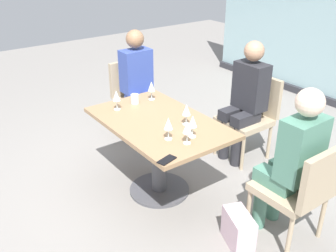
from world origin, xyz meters
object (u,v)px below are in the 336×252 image
wine_glass_5 (187,128)px  handbag_0 (238,230)px  chair_far_right (301,188)px  wine_glass_1 (186,110)px  chair_far_left (135,94)px  wine_glass_4 (193,122)px  wine_glass_0 (116,96)px  cell_phone_on_table (167,160)px  person_near_window (246,96)px  wine_glass_3 (151,87)px  person_far_right (293,158)px  chair_near_window (251,112)px  person_far_left (139,81)px  coffee_cup (135,99)px  wine_glass_2 (168,124)px  dining_table_main (159,141)px

wine_glass_5 → handbag_0: bearing=16.4°
chair_far_right → wine_glass_1: bearing=-161.5°
chair_far_left → wine_glass_4: (1.56, -0.42, 0.37)m
chair_far_right → chair_far_left: size_ratio=1.00×
wine_glass_0 → cell_phone_on_table: (1.00, -0.16, -0.13)m
person_near_window → wine_glass_4: person_near_window is taller
wine_glass_3 → cell_phone_on_table: size_ratio=1.28×
wine_glass_0 → wine_glass_1: bearing=27.0°
person_far_right → chair_far_right: bearing=0.0°
handbag_0 → chair_near_window: bearing=151.6°
wine_glass_3 → handbag_0: wine_glass_3 is taller
cell_phone_on_table → wine_glass_4: bearing=100.7°
cell_phone_on_table → person_near_window: bearing=98.1°
person_near_window → person_far_left: (-1.05, -0.61, 0.00)m
chair_far_left → chair_far_right: bearing=0.0°
chair_near_window → chair_far_left: size_ratio=1.00×
wine_glass_0 → handbag_0: bearing=10.6°
wine_glass_5 → person_far_left: bearing=160.9°
person_far_left → person_far_right: bearing=0.0°
handbag_0 → coffee_cup: bearing=-156.8°
wine_glass_5 → coffee_cup: size_ratio=2.06×
wine_glass_5 → cell_phone_on_table: 0.32m
chair_far_left → person_far_right: bearing=-0.0°
wine_glass_3 → wine_glass_5: (0.90, -0.28, 0.00)m
wine_glass_1 → cell_phone_on_table: 0.62m
wine_glass_2 → person_far_right: bearing=39.5°
person_near_window → wine_glass_1: size_ratio=6.81×
person_near_window → coffee_cup: bearing=-113.4°
dining_table_main → chair_far_left: (-1.16, 0.47, -0.04)m
chair_far_right → dining_table_main: bearing=-158.1°
wine_glass_2 → handbag_0: wine_glass_2 is taller
handbag_0 → wine_glass_4: bearing=-154.6°
person_near_window → wine_glass_5: bearing=-67.9°
wine_glass_0 → wine_glass_5: (0.88, 0.11, 0.00)m
chair_far_right → chair_near_window: 1.37m
cell_phone_on_table → wine_glass_1: bearing=114.3°
wine_glass_2 → person_near_window: bearing=104.9°
handbag_0 → wine_glass_3: bearing=-164.4°
cell_phone_on_table → wine_glass_2: bearing=127.8°
chair_near_window → wine_glass_0: size_ratio=4.70×
person_near_window → handbag_0: bearing=-46.8°
person_near_window → cell_phone_on_table: 1.52m
chair_far_left → wine_glass_5: 1.74m
person_far_right → wine_glass_5: 0.80m
wine_glass_0 → person_far_left: bearing=134.6°
dining_table_main → person_far_right: 1.16m
wine_glass_4 → wine_glass_2: bearing=-113.9°
person_far_right → handbag_0: size_ratio=4.20×
dining_table_main → cell_phone_on_table: bearing=-29.9°
chair_far_left → wine_glass_3: (0.72, -0.24, 0.37)m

